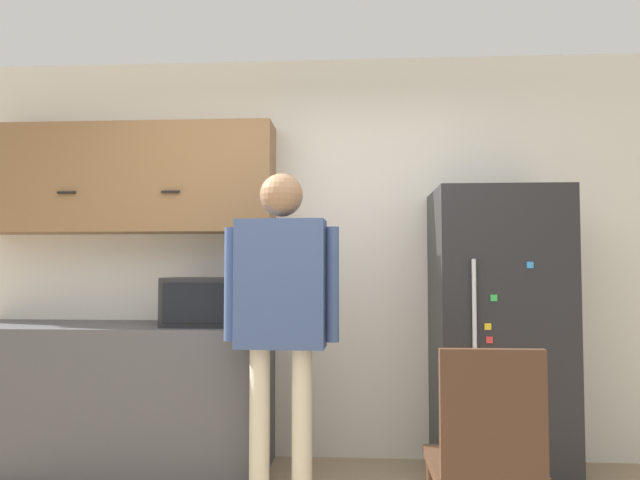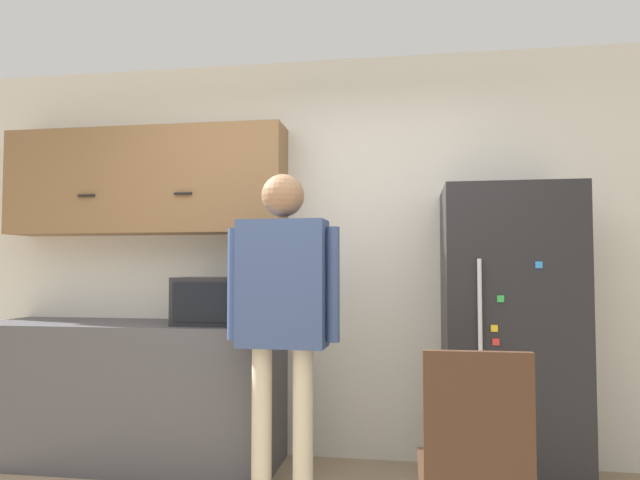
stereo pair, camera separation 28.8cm
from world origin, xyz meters
The scene contains 7 objects.
back_wall centered at (0.00, 1.88, 1.35)m, with size 6.00×0.06×2.70m.
counter centered at (-1.22, 1.55, 0.45)m, with size 1.95×0.61×0.91m.
upper_cabinets centered at (-1.22, 1.70, 1.86)m, with size 1.95×0.32×0.72m.
microwave centered at (-0.62, 1.52, 1.06)m, with size 0.53×0.38×0.30m.
person centered at (-0.11, 1.07, 1.10)m, with size 0.63×0.24×1.78m.
refrigerator centered at (1.16, 1.53, 0.87)m, with size 0.76×0.66×1.74m.
chair centered at (0.83, 0.42, 0.51)m, with size 0.45×0.45×0.94m.
Camera 1 is at (0.29, -2.01, 1.26)m, focal length 32.00 mm.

